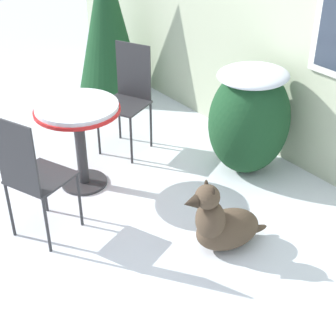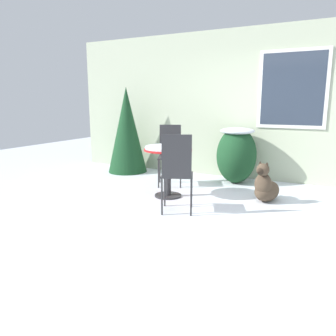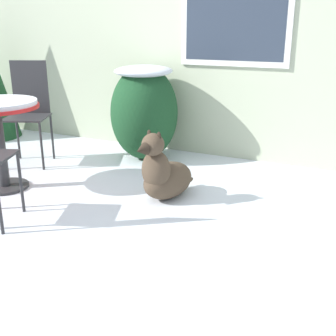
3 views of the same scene
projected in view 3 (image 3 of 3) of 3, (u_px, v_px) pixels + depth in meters
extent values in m
plane|color=silver|center=(64.00, 223.00, 3.18)|extent=(16.00, 16.00, 0.00)
cube|color=#B2BC9E|center=(183.00, 26.00, 4.60)|extent=(8.00, 0.06, 2.83)
ellipsoid|color=#194223|center=(144.00, 113.00, 4.59)|extent=(0.72, 0.79, 1.02)
ellipsoid|color=silver|center=(144.00, 71.00, 4.45)|extent=(0.61, 0.67, 0.12)
cylinder|color=#2D2D30|center=(5.00, 186.00, 3.87)|extent=(0.42, 0.42, 0.03)
cylinder|color=#2D2D30|center=(0.00, 148.00, 3.76)|extent=(0.10, 0.10, 0.71)
cube|color=#2D2D30|center=(27.00, 117.00, 4.39)|extent=(0.56, 0.56, 0.02)
cube|color=#2D2D30|center=(30.00, 87.00, 4.49)|extent=(0.36, 0.17, 0.56)
cylinder|color=#2D2D30|center=(4.00, 146.00, 4.29)|extent=(0.02, 0.02, 0.50)
cylinder|color=#2D2D30|center=(42.00, 146.00, 4.29)|extent=(0.02, 0.02, 0.50)
cylinder|color=#2D2D30|center=(18.00, 137.00, 4.66)|extent=(0.02, 0.02, 0.50)
cylinder|color=#2D2D30|center=(52.00, 137.00, 4.65)|extent=(0.02, 0.02, 0.50)
cylinder|color=#2D2D30|center=(21.00, 182.00, 3.30)|extent=(0.02, 0.02, 0.50)
ellipsoid|color=#4C3D2D|center=(168.00, 180.00, 3.62)|extent=(0.44, 0.58, 0.31)
ellipsoid|color=#4C3D2D|center=(156.00, 170.00, 3.46)|extent=(0.29, 0.27, 0.34)
sphere|color=#4C3D2D|center=(153.00, 145.00, 3.37)|extent=(0.19, 0.19, 0.19)
cone|color=#2D241B|center=(141.00, 150.00, 3.27)|extent=(0.12, 0.12, 0.10)
ellipsoid|color=#2D241B|center=(149.00, 135.00, 3.38)|extent=(0.05, 0.03, 0.08)
ellipsoid|color=#2D241B|center=(159.00, 137.00, 3.32)|extent=(0.05, 0.03, 0.08)
ellipsoid|color=#4C3D2D|center=(185.00, 182.00, 3.83)|extent=(0.12, 0.25, 0.06)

